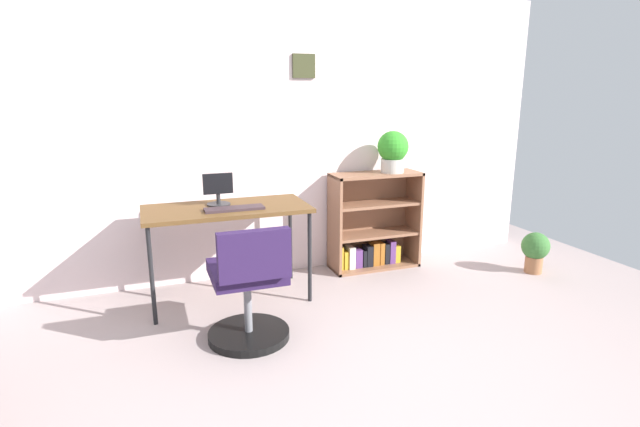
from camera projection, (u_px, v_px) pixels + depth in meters
name	position (u px, v px, depth m)	size (l,w,h in m)	color
ground_plane	(372.00, 419.00, 2.38)	(6.24, 6.24, 0.00)	#A49290
wall_back	(261.00, 136.00, 4.05)	(5.20, 0.12, 2.36)	silver
desk	(227.00, 214.00, 3.59)	(1.19, 0.58, 0.72)	brown
monitor	(218.00, 190.00, 3.61)	(0.22, 0.17, 0.24)	#262628
keyboard	(234.00, 209.00, 3.49)	(0.42, 0.13, 0.02)	#37282D
office_chair	(249.00, 292.00, 3.02)	(0.52, 0.55, 0.79)	black
bookshelf_low	(372.00, 226.00, 4.38)	(0.79, 0.30, 0.85)	brown
potted_plant_on_shelf	(393.00, 150.00, 4.22)	(0.27, 0.27, 0.36)	#B7B2A8
potted_plant_floor	(535.00, 250.00, 4.25)	(0.24, 0.24, 0.36)	#9E6642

